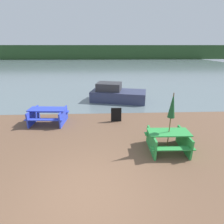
# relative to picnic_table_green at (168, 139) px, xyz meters

# --- Properties ---
(ground_plane) EXTENTS (60.00, 60.00, 0.00)m
(ground_plane) POSITION_rel_picnic_table_green_xyz_m (-2.93, -2.11, -0.46)
(ground_plane) COLOR brown
(water) EXTENTS (60.00, 50.00, 0.00)m
(water) POSITION_rel_picnic_table_green_xyz_m (-2.93, 29.03, -0.47)
(water) COLOR slate
(water) RESTS_ON ground_plane
(far_treeline) EXTENTS (80.00, 1.60, 4.00)m
(far_treeline) POSITION_rel_picnic_table_green_xyz_m (-2.93, 49.03, 1.54)
(far_treeline) COLOR #284723
(far_treeline) RESTS_ON water
(picnic_table_green) EXTENTS (1.57, 1.41, 0.79)m
(picnic_table_green) POSITION_rel_picnic_table_green_xyz_m (0.00, 0.00, 0.00)
(picnic_table_green) COLOR green
(picnic_table_green) RESTS_ON ground_plane
(picnic_table_blue) EXTENTS (1.95, 1.50, 0.80)m
(picnic_table_blue) POSITION_rel_picnic_table_green_xyz_m (-5.33, 2.77, 0.02)
(picnic_table_blue) COLOR blue
(picnic_table_blue) RESTS_ON ground_plane
(umbrella_darkgreen) EXTENTS (0.26, 0.26, 2.29)m
(umbrella_darkgreen) POSITION_rel_picnic_table_green_xyz_m (0.00, 0.00, 1.34)
(umbrella_darkgreen) COLOR brown
(umbrella_darkgreen) RESTS_ON ground_plane
(boat) EXTENTS (4.18, 2.62, 1.32)m
(boat) POSITION_rel_picnic_table_green_xyz_m (-1.51, 6.57, 0.04)
(boat) COLOR #333856
(boat) RESTS_ON water
(signboard) EXTENTS (0.55, 0.08, 0.75)m
(signboard) POSITION_rel_picnic_table_green_xyz_m (-1.79, 2.86, -0.09)
(signboard) COLOR black
(signboard) RESTS_ON ground_plane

